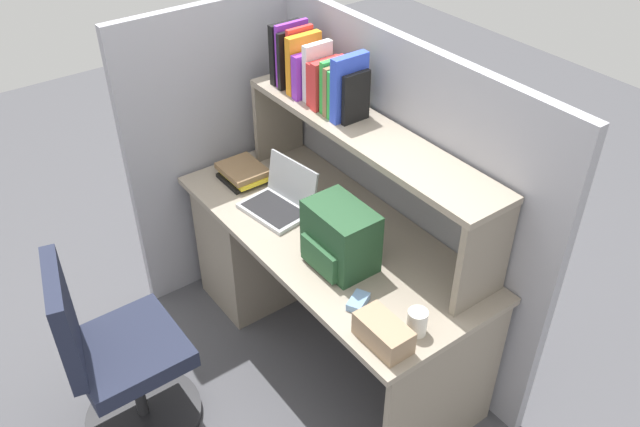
{
  "coord_description": "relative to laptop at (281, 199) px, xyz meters",
  "views": [
    {
      "loc": [
        1.86,
        -1.42,
        2.55
      ],
      "look_at": [
        0.0,
        -0.05,
        0.85
      ],
      "focal_mm": 37.07,
      "sensor_mm": 36.0,
      "label": 1
    }
  ],
  "objects": [
    {
      "name": "tissue_box",
      "position": [
        0.92,
        -0.17,
        -0.0
      ],
      "size": [
        0.22,
        0.12,
        0.1
      ],
      "primitive_type": "cube",
      "rotation": [
        0.0,
        0.0,
        0.0
      ],
      "color": "#9E7F60",
      "rests_on": "desk"
    },
    {
      "name": "ground_plane",
      "position": [
        0.28,
        0.07,
        -0.78
      ],
      "size": [
        8.0,
        8.0,
        0.0
      ],
      "primitive_type": "plane",
      "color": "#4C4C51"
    },
    {
      "name": "cubicle_partition_left",
      "position": [
        -0.57,
        0.02,
        -0.01
      ],
      "size": [
        0.05,
        1.06,
        1.55
      ],
      "primitive_type": "cube",
      "color": "#9E9EA8",
      "rests_on": "ground_plane"
    },
    {
      "name": "desk",
      "position": [
        -0.11,
        0.07,
        -0.38
      ],
      "size": [
        1.6,
        0.7,
        0.73
      ],
      "color": "gray",
      "rests_on": "ground_plane"
    },
    {
      "name": "desk_book_stack",
      "position": [
        -0.32,
        -0.02,
        -0.02
      ],
      "size": [
        0.24,
        0.2,
        0.07
      ],
      "color": "black",
      "rests_on": "desk"
    },
    {
      "name": "reference_books_on_shelf",
      "position": [
        -0.08,
        0.27,
        0.53
      ],
      "size": [
        0.54,
        0.19,
        0.3
      ],
      "color": "black",
      "rests_on": "overhead_hutch"
    },
    {
      "name": "office_chair",
      "position": [
        0.13,
        -0.93,
        -0.39
      ],
      "size": [
        0.52,
        0.53,
        0.93
      ],
      "rotation": [
        0.0,
        0.0,
        2.9
      ],
      "color": "black",
      "rests_on": "ground_plane"
    },
    {
      "name": "laptop",
      "position": [
        0.0,
        0.0,
        0.0
      ],
      "size": [
        0.34,
        0.29,
        0.22
      ],
      "color": "#B7BABF",
      "rests_on": "desk"
    },
    {
      "name": "computer_mouse",
      "position": [
        0.72,
        -0.12,
        -0.03
      ],
      "size": [
        0.1,
        0.12,
        0.03
      ],
      "primitive_type": "cube",
      "rotation": [
        0.0,
        0.0,
        0.47
      ],
      "color": "#7299C6",
      "rests_on": "desk"
    },
    {
      "name": "cubicle_partition_rear",
      "position": [
        0.28,
        0.45,
        -0.01
      ],
      "size": [
        1.84,
        0.05,
        1.55
      ],
      "primitive_type": "cube",
      "color": "#9E9EA8",
      "rests_on": "ground_plane"
    },
    {
      "name": "paper_cup",
      "position": [
        0.96,
        -0.04,
        0.0
      ],
      "size": [
        0.08,
        0.08,
        0.1
      ],
      "primitive_type": "cylinder",
      "color": "white",
      "rests_on": "desk"
    },
    {
      "name": "overhead_hutch",
      "position": [
        0.28,
        0.27,
        0.3
      ],
      "size": [
        1.44,
        0.28,
        0.45
      ],
      "color": "gray",
      "rests_on": "desk"
    },
    {
      "name": "backpack",
      "position": [
        0.47,
        -0.02,
        0.08
      ],
      "size": [
        0.3,
        0.22,
        0.28
      ],
      "color": "#264C2D",
      "rests_on": "desk"
    }
  ]
}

